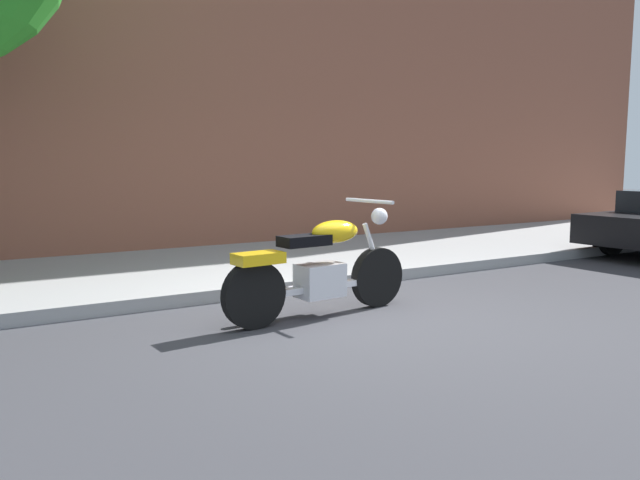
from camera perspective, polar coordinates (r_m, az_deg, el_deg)
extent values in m
plane|color=#38383D|center=(5.86, 3.96, -7.30)|extent=(60.00, 60.00, 0.00)
cube|color=gray|center=(8.44, -7.78, -2.41)|extent=(22.56, 3.39, 0.14)
cylinder|color=black|center=(6.29, 5.35, -3.46)|extent=(0.62, 0.16, 0.61)
cylinder|color=black|center=(5.46, -6.19, -5.11)|extent=(0.62, 0.16, 0.61)
cube|color=silver|center=(5.84, 0.00, -3.77)|extent=(0.46, 0.32, 0.32)
cube|color=silver|center=(5.85, 0.00, -4.44)|extent=(1.31, 0.20, 0.06)
ellipsoid|color=yellow|center=(5.88, 1.42, 0.79)|extent=(0.54, 0.31, 0.22)
cube|color=black|center=(5.67, -1.47, -0.05)|extent=(0.50, 0.28, 0.10)
cube|color=yellow|center=(5.42, -5.78, -1.70)|extent=(0.46, 0.28, 0.10)
cylinder|color=silver|center=(6.21, 4.97, -0.98)|extent=(0.27, 0.08, 0.58)
cylinder|color=silver|center=(6.12, 4.59, 3.65)|extent=(0.10, 0.70, 0.04)
sphere|color=silver|center=(6.22, 5.56, 2.22)|extent=(0.17, 0.17, 0.17)
cylinder|color=silver|center=(5.85, -2.91, -4.76)|extent=(0.80, 0.16, 0.09)
cylinder|color=black|center=(10.84, 25.39, 0.42)|extent=(0.65, 0.25, 0.64)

